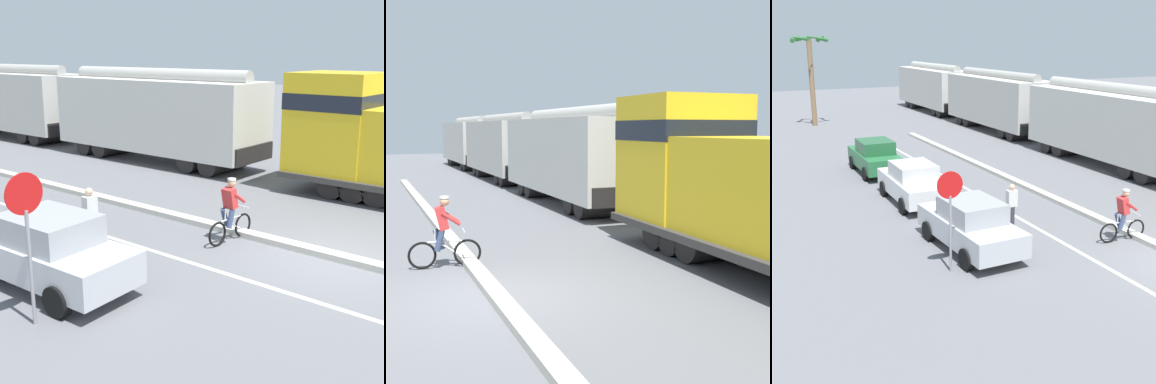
# 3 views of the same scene
# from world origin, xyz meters

# --- Properties ---
(ground_plane) EXTENTS (120.00, 120.00, 0.00)m
(ground_plane) POSITION_xyz_m (0.00, 0.00, 0.00)
(ground_plane) COLOR slate
(median_curb) EXTENTS (0.36, 36.00, 0.16)m
(median_curb) POSITION_xyz_m (0.00, 6.00, 0.08)
(median_curb) COLOR beige
(median_curb) RESTS_ON ground
(locomotive) EXTENTS (3.10, 11.61, 4.20)m
(locomotive) POSITION_xyz_m (6.10, -0.70, 1.80)
(locomotive) COLOR gold
(locomotive) RESTS_ON ground
(hopper_car_lead) EXTENTS (2.90, 10.60, 4.18)m
(hopper_car_lead) POSITION_xyz_m (6.10, 11.46, 2.08)
(hopper_car_lead) COLOR beige
(hopper_car_lead) RESTS_ON ground
(hopper_car_middle) EXTENTS (2.90, 10.60, 4.18)m
(hopper_car_middle) POSITION_xyz_m (6.10, 23.06, 2.08)
(hopper_car_middle) COLOR beige
(hopper_car_middle) RESTS_ON ground
(hopper_car_trailing) EXTENTS (2.90, 10.60, 4.18)m
(hopper_car_trailing) POSITION_xyz_m (6.10, 34.66, 2.08)
(hopper_car_trailing) COLOR beige
(hopper_car_trailing) RESTS_ON ground
(cyclist) EXTENTS (1.71, 0.49, 1.71)m
(cyclist) POSITION_xyz_m (-0.60, 2.66, 0.82)
(cyclist) COLOR black
(cyclist) RESTS_ON ground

